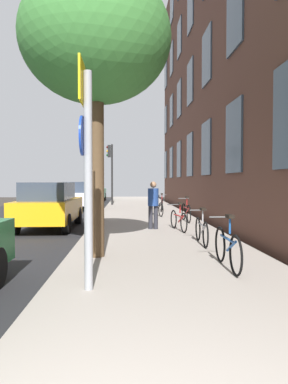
# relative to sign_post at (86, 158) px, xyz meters

# --- Properties ---
(ground_plane) EXTENTS (41.80, 41.80, 0.00)m
(ground_plane) POSITION_rel_sign_post_xyz_m (-2.08, 11.09, -2.00)
(ground_plane) COLOR #332D28
(road_asphalt) EXTENTS (7.00, 38.00, 0.01)m
(road_asphalt) POSITION_rel_sign_post_xyz_m (-4.18, 11.09, -1.99)
(road_asphalt) COLOR #232326
(road_asphalt) RESTS_ON ground
(sidewalk) EXTENTS (4.20, 38.00, 0.12)m
(sidewalk) POSITION_rel_sign_post_xyz_m (1.42, 11.09, -1.94)
(sidewalk) COLOR #9E9389
(sidewalk) RESTS_ON ground
(building_facade) EXTENTS (0.56, 27.00, 15.38)m
(building_facade) POSITION_rel_sign_post_xyz_m (4.02, 10.59, 5.71)
(building_facade) COLOR #513328
(building_facade) RESTS_ON ground
(sign_post) EXTENTS (0.16, 0.60, 3.24)m
(sign_post) POSITION_rel_sign_post_xyz_m (0.00, 0.00, 0.00)
(sign_post) COLOR gray
(sign_post) RESTS_ON sidewalk
(traffic_light) EXTENTS (0.43, 0.24, 3.97)m
(traffic_light) POSITION_rel_sign_post_xyz_m (-0.46, 18.11, 0.83)
(traffic_light) COLOR black
(traffic_light) RESTS_ON sidewalk
(tree_near) EXTENTS (3.06, 3.06, 5.74)m
(tree_near) POSITION_rel_sign_post_xyz_m (-0.05, 2.23, 2.53)
(tree_near) COLOR #4C3823
(tree_near) RESTS_ON sidewalk
(bicycle_0) EXTENTS (0.42, 1.69, 0.97)m
(bicycle_0) POSITION_rel_sign_post_xyz_m (2.35, 1.08, -1.50)
(bicycle_0) COLOR black
(bicycle_0) RESTS_ON sidewalk
(bicycle_1) EXTENTS (0.42, 1.63, 0.91)m
(bicycle_1) POSITION_rel_sign_post_xyz_m (2.41, 3.48, -1.52)
(bicycle_1) COLOR black
(bicycle_1) RESTS_ON sidewalk
(bicycle_2) EXTENTS (0.44, 1.64, 0.90)m
(bicycle_2) POSITION_rel_sign_post_xyz_m (2.21, 5.88, -1.53)
(bicycle_2) COLOR black
(bicycle_2) RESTS_ON sidewalk
(bicycle_3) EXTENTS (0.42, 1.70, 0.97)m
(bicycle_3) POSITION_rel_sign_post_xyz_m (2.86, 8.28, -1.49)
(bicycle_3) COLOR black
(bicycle_3) RESTS_ON sidewalk
(bicycle_4) EXTENTS (0.54, 1.68, 0.92)m
(bicycle_4) POSITION_rel_sign_post_xyz_m (1.95, 10.68, -1.52)
(bicycle_4) COLOR black
(bicycle_4) RESTS_ON sidewalk
(bicycle_5) EXTENTS (0.42, 1.65, 0.93)m
(bicycle_5) POSITION_rel_sign_post_xyz_m (2.43, 13.08, -1.51)
(bicycle_5) COLOR black
(bicycle_5) RESTS_ON sidewalk
(pedestrian_0) EXTENTS (0.35, 0.35, 1.54)m
(pedestrian_0) POSITION_rel_sign_post_xyz_m (1.44, 6.28, -1.00)
(pedestrian_0) COLOR #26262D
(pedestrian_0) RESTS_ON sidewalk
(car_1) EXTENTS (1.82, 4.12, 1.62)m
(car_1) POSITION_rel_sign_post_xyz_m (-2.11, 7.37, -1.15)
(car_1) COLOR orange
(car_1) RESTS_ON road_asphalt
(car_2) EXTENTS (1.80, 4.07, 1.62)m
(car_2) POSITION_rel_sign_post_xyz_m (-2.16, 15.70, -1.16)
(car_2) COLOR silver
(car_2) RESTS_ON road_asphalt
(car_3) EXTENTS (1.91, 4.32, 1.62)m
(car_3) POSITION_rel_sign_post_xyz_m (-2.14, 24.03, -1.15)
(car_3) COLOR #19662D
(car_3) RESTS_ON road_asphalt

